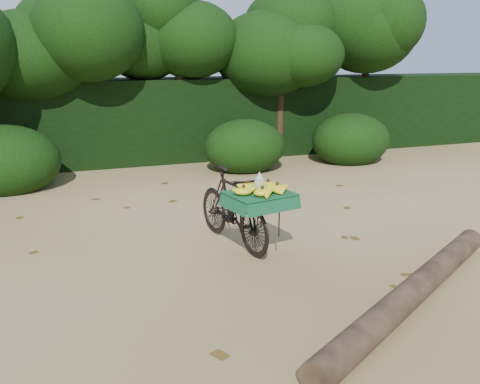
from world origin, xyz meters
name	(u,v)px	position (x,y,z in m)	size (l,w,h in m)	color
ground	(255,253)	(0.00, 0.00, 0.00)	(80.00, 80.00, 0.00)	tan
vendor_bicycle	(234,207)	(-0.14, 0.36, 0.49)	(0.88, 1.77, 0.97)	black
fallen_log	(414,290)	(0.96, -1.69, 0.13)	(0.26, 0.26, 3.59)	brown
hedge_backdrop	(152,119)	(0.00, 6.30, 0.90)	(26.00, 1.80, 1.80)	black
tree_row	(125,71)	(-0.65, 5.50, 2.00)	(14.50, 2.00, 4.00)	black
bush_clumps	(197,152)	(0.50, 4.30, 0.45)	(8.80, 1.70, 0.90)	black
leaf_litter	(236,236)	(0.00, 0.65, 0.01)	(7.00, 7.30, 0.01)	#543D16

